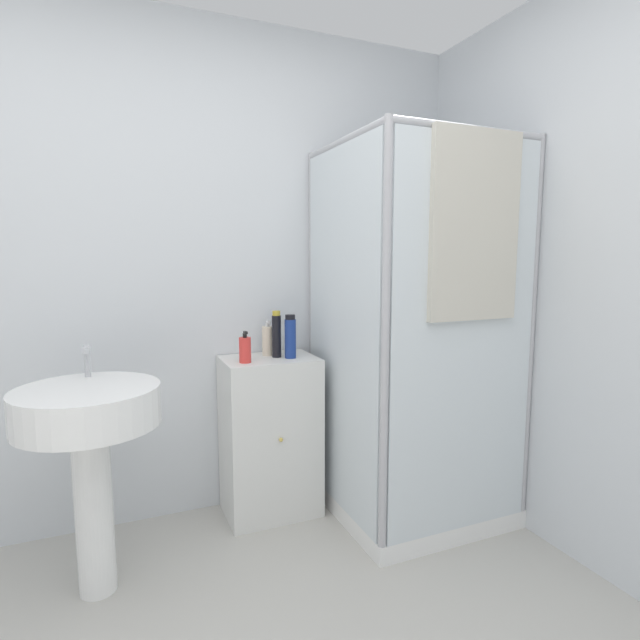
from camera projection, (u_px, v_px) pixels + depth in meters
name	position (u px, v px, depth m)	size (l,w,h in m)	color
wall_back	(146.00, 274.00, 2.44)	(6.40, 0.06, 2.50)	silver
shower_enclosure	(412.00, 410.00, 2.51)	(0.83, 0.86, 1.88)	white
vanity_cabinet	(270.00, 436.00, 2.58)	(0.47, 0.36, 0.82)	silver
sink	(89.00, 432.00, 1.92)	(0.54, 0.54, 0.97)	white
soap_dispenser	(245.00, 350.00, 2.41)	(0.06, 0.06, 0.15)	red
shampoo_bottle_tall_black	(277.00, 335.00, 2.53)	(0.05, 0.05, 0.24)	black
shampoo_bottle_blue	(290.00, 337.00, 2.51)	(0.06, 0.06, 0.22)	navy
lotion_bottle_white	(268.00, 340.00, 2.58)	(0.06, 0.06, 0.18)	beige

